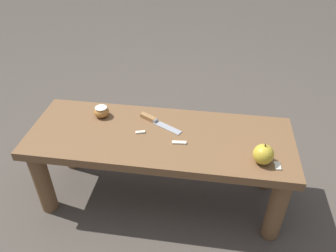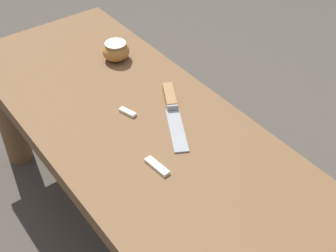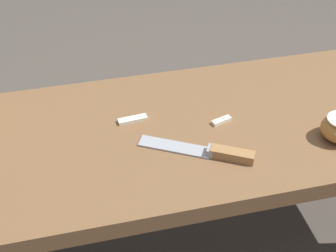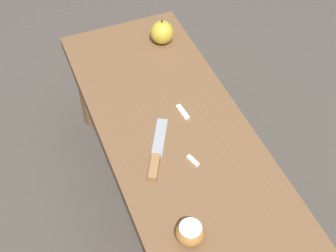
# 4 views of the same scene
# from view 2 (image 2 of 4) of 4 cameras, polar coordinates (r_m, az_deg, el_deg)

# --- Properties ---
(ground_plane) EXTENTS (8.00, 8.00, 0.00)m
(ground_plane) POSITION_cam_2_polar(r_m,az_deg,el_deg) (1.34, -1.80, -13.89)
(ground_plane) COLOR #4C443D
(wooden_bench) EXTENTS (1.20, 0.43, 0.40)m
(wooden_bench) POSITION_cam_2_polar(r_m,az_deg,el_deg) (1.09, -2.15, -4.13)
(wooden_bench) COLOR brown
(wooden_bench) RESTS_ON ground_plane
(knife) EXTENTS (0.22, 0.14, 0.02)m
(knife) POSITION_cam_2_polar(r_m,az_deg,el_deg) (1.10, 0.46, 2.43)
(knife) COLOR #9EA0A5
(knife) RESTS_ON wooden_bench
(apple_cut) EXTENTS (0.07, 0.07, 0.05)m
(apple_cut) POSITION_cam_2_polar(r_m,az_deg,el_deg) (1.27, -6.36, 9.09)
(apple_cut) COLOR #B27233
(apple_cut) RESTS_ON wooden_bench
(apple_slice_center) EXTENTS (0.05, 0.03, 0.01)m
(apple_slice_center) POSITION_cam_2_polar(r_m,az_deg,el_deg) (1.09, -4.87, 1.72)
(apple_slice_center) COLOR white
(apple_slice_center) RESTS_ON wooden_bench
(apple_slice_near_bowl) EXTENTS (0.06, 0.02, 0.01)m
(apple_slice_near_bowl) POSITION_cam_2_polar(r_m,az_deg,el_deg) (0.96, -1.34, -4.95)
(apple_slice_near_bowl) COLOR white
(apple_slice_near_bowl) RESTS_ON wooden_bench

